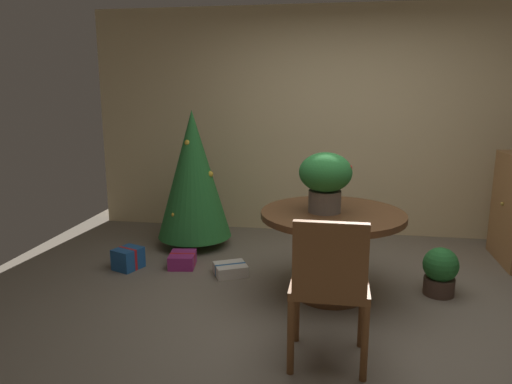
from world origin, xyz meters
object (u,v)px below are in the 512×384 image
at_px(flower_vase, 325,177).
at_px(gift_box_purple, 182,260).
at_px(wooden_chair_near, 329,282).
at_px(gift_box_blue, 128,258).
at_px(holiday_tree, 193,174).
at_px(round_dining_table, 332,234).
at_px(gift_box_cream, 230,269).
at_px(potted_plant, 440,271).

bearing_deg(flower_vase, gift_box_purple, 162.06).
bearing_deg(wooden_chair_near, gift_box_blue, 145.10).
distance_m(holiday_tree, gift_box_blue, 1.12).
relative_size(round_dining_table, gift_box_cream, 3.17).
xyz_separation_m(round_dining_table, holiday_tree, (-1.49, 1.05, 0.25)).
height_order(holiday_tree, gift_box_cream, holiday_tree).
height_order(wooden_chair_near, gift_box_cream, wooden_chair_near).
bearing_deg(holiday_tree, round_dining_table, -35.15).
relative_size(flower_vase, gift_box_blue, 1.56).
xyz_separation_m(gift_box_cream, gift_box_purple, (-0.51, 0.13, 0.01)).
xyz_separation_m(holiday_tree, gift_box_purple, (0.06, -0.62, -0.73)).
xyz_separation_m(flower_vase, gift_box_blue, (-1.85, 0.30, -0.90)).
bearing_deg(flower_vase, gift_box_cream, 159.88).
distance_m(wooden_chair_near, gift_box_blue, 2.38).
relative_size(round_dining_table, gift_box_purple, 3.66).
bearing_deg(round_dining_table, gift_box_purple, 163.48).
height_order(wooden_chair_near, gift_box_blue, wooden_chair_near).
distance_m(holiday_tree, gift_box_cream, 1.20).
xyz_separation_m(round_dining_table, gift_box_purple, (-1.42, 0.42, -0.47)).
distance_m(flower_vase, gift_box_blue, 2.08).
distance_m(flower_vase, gift_box_purple, 1.71).
height_order(round_dining_table, gift_box_cream, round_dining_table).
bearing_deg(gift_box_blue, gift_box_purple, 15.94).
xyz_separation_m(gift_box_blue, gift_box_cream, (1.00, 0.01, -0.05)).
relative_size(gift_box_blue, potted_plant, 0.76).
relative_size(wooden_chair_near, gift_box_blue, 3.14).
distance_m(gift_box_blue, gift_box_purple, 0.51).
bearing_deg(round_dining_table, gift_box_cream, 162.21).
relative_size(holiday_tree, gift_box_purple, 4.62).
bearing_deg(gift_box_purple, gift_box_blue, -164.06).
bearing_deg(gift_box_cream, holiday_tree, 127.01).
height_order(holiday_tree, gift_box_blue, holiday_tree).
relative_size(wooden_chair_near, potted_plant, 2.37).
relative_size(flower_vase, gift_box_purple, 1.51).
height_order(round_dining_table, wooden_chair_near, wooden_chair_near).
height_order(round_dining_table, gift_box_blue, round_dining_table).
distance_m(gift_box_cream, gift_box_purple, 0.52).
bearing_deg(flower_vase, round_dining_table, 13.96).
height_order(gift_box_cream, potted_plant, potted_plant).
bearing_deg(gift_box_purple, flower_vase, -17.94).
relative_size(wooden_chair_near, holiday_tree, 0.66).
bearing_deg(gift_box_blue, flower_vase, -9.16).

